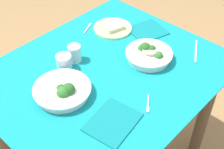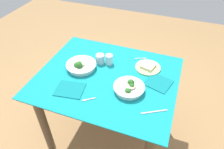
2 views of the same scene
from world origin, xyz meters
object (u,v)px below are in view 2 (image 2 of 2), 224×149
object	(u,v)px
broccoli_bowl_near	(129,88)
water_glass_side	(100,59)
fork_by_far_bowl	(88,99)
bread_side_plate	(148,67)
table_knife_left	(154,112)
napkin_folded_lower	(158,83)
fork_by_near_bowl	(141,58)
broccoli_bowl_far	(81,66)
water_glass_center	(109,59)
napkin_folded_upper	(70,89)

from	to	relation	value
broccoli_bowl_near	water_glass_side	size ratio (longest dim) A/B	2.95
fork_by_far_bowl	broccoli_bowl_near	bearing A→B (deg)	-178.61
bread_side_plate	water_glass_side	size ratio (longest dim) A/B	2.71
water_glass_side	fork_by_far_bowl	world-z (taller)	water_glass_side
table_knife_left	napkin_folded_lower	world-z (taller)	napkin_folded_lower
fork_by_near_bowl	fork_by_far_bowl	bearing A→B (deg)	-134.90
napkin_folded_lower	broccoli_bowl_far	bearing A→B (deg)	-176.19
broccoli_bowl_far	broccoli_bowl_near	distance (m)	0.47
water_glass_side	table_knife_left	size ratio (longest dim) A/B	0.43
fork_by_far_bowl	napkin_folded_lower	xyz separation A→B (m)	(0.44, 0.35, 0.00)
water_glass_side	fork_by_near_bowl	world-z (taller)	water_glass_side
broccoli_bowl_far	broccoli_bowl_near	bearing A→B (deg)	-14.03
broccoli_bowl_far	fork_by_near_bowl	distance (m)	0.54
bread_side_plate	water_glass_center	world-z (taller)	water_glass_center
napkin_folded_upper	fork_by_far_bowl	bearing A→B (deg)	-14.33
fork_by_far_bowl	water_glass_side	bearing A→B (deg)	-114.90
fork_by_far_bowl	water_glass_center	bearing A→B (deg)	-125.10
fork_by_near_bowl	napkin_folded_lower	distance (m)	0.34
fork_by_near_bowl	napkin_folded_upper	world-z (taller)	napkin_folded_upper
table_knife_left	napkin_folded_lower	xyz separation A→B (m)	(-0.03, 0.30, 0.00)
water_glass_side	napkin_folded_upper	distance (m)	0.40
fork_by_near_bowl	napkin_folded_upper	bearing A→B (deg)	-149.68
broccoli_bowl_near	fork_by_far_bowl	xyz separation A→B (m)	(-0.25, -0.19, -0.03)
broccoli_bowl_far	water_glass_side	bearing A→B (deg)	47.60
water_glass_center	fork_by_far_bowl	world-z (taller)	water_glass_center
fork_by_far_bowl	bread_side_plate	bearing A→B (deg)	-158.91
broccoli_bowl_far	bread_side_plate	size ratio (longest dim) A/B	1.18
broccoli_bowl_near	water_glass_side	distance (m)	0.42
broccoli_bowl_far	water_glass_side	xyz separation A→B (m)	(0.12, 0.13, 0.01)
bread_side_plate	fork_by_far_bowl	bearing A→B (deg)	-122.38
broccoli_bowl_far	napkin_folded_lower	distance (m)	0.65
water_glass_side	napkin_folded_upper	size ratio (longest dim) A/B	0.38
fork_by_far_bowl	napkin_folded_lower	distance (m)	0.56
water_glass_center	water_glass_side	xyz separation A→B (m)	(-0.08, -0.01, -0.00)
water_glass_side	napkin_folded_lower	size ratio (longest dim) A/B	0.43
bread_side_plate	water_glass_center	xyz separation A→B (m)	(-0.33, -0.05, 0.03)
table_knife_left	broccoli_bowl_far	bearing A→B (deg)	129.59
bread_side_plate	napkin_folded_upper	distance (m)	0.67
bread_side_plate	napkin_folded_upper	size ratio (longest dim) A/B	1.02
water_glass_side	napkin_folded_lower	xyz separation A→B (m)	(0.53, -0.09, -0.04)
bread_side_plate	water_glass_side	xyz separation A→B (m)	(-0.41, -0.07, 0.03)
broccoli_bowl_far	fork_by_far_bowl	size ratio (longest dim) A/B	2.89
water_glass_center	water_glass_side	size ratio (longest dim) A/B	1.09
water_glass_side	napkin_folded_upper	bearing A→B (deg)	-102.04
napkin_folded_lower	bread_side_plate	bearing A→B (deg)	127.46
fork_by_far_bowl	napkin_folded_lower	world-z (taller)	napkin_folded_lower
broccoli_bowl_near	bread_side_plate	xyz separation A→B (m)	(0.07, 0.31, -0.02)
table_knife_left	napkin_folded_upper	bearing A→B (deg)	150.86
bread_side_plate	table_knife_left	bearing A→B (deg)	-72.17
broccoli_bowl_far	fork_by_near_bowl	size ratio (longest dim) A/B	2.54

